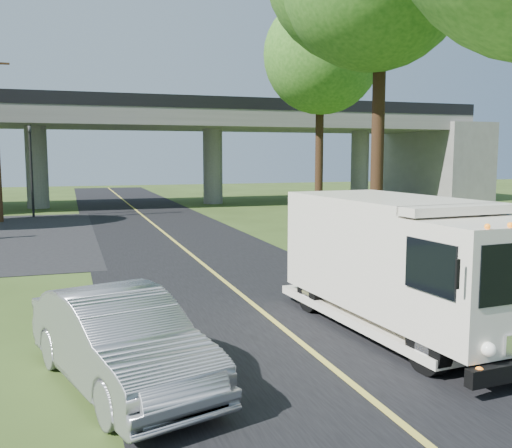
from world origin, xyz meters
name	(u,v)px	position (x,y,z in m)	size (l,w,h in m)	color
ground	(322,361)	(0.00, 0.00, 0.00)	(120.00, 120.00, 0.00)	#304318
road	(197,260)	(0.00, 10.00, 0.01)	(7.00, 90.00, 0.02)	black
lane_line	(197,259)	(0.00, 10.00, 0.03)	(0.12, 90.00, 0.01)	gold
overpass	(128,140)	(0.00, 32.00, 4.56)	(54.00, 10.00, 7.30)	slate
traffic_signal	(31,161)	(-6.00, 26.00, 3.20)	(0.18, 0.22, 5.20)	black
tree_right_far	(325,65)	(9.21, 19.84, 8.30)	(5.77, 5.67, 10.99)	#382314
step_van	(404,261)	(2.20, 0.97, 1.45)	(2.82, 6.51, 2.67)	silver
silver_sedan	(120,340)	(-3.36, 0.00, 0.72)	(1.53, 4.40, 1.45)	gray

